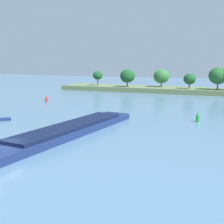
% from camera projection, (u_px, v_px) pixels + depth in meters
% --- Properties ---
extents(ground_plane, '(400.00, 400.00, 0.00)m').
position_uv_depth(ground_plane, '(10.00, 153.00, 37.09)').
color(ground_plane, slate).
extents(treeline_island, '(71.99, 14.69, 9.81)m').
position_uv_depth(treeline_island, '(159.00, 85.00, 114.44)').
color(treeline_island, '#66754C').
rests_on(treeline_island, ground).
extents(cargo_barge, '(8.32, 35.75, 5.64)m').
position_uv_depth(cargo_barge, '(61.00, 132.00, 45.04)').
color(cargo_barge, navy).
rests_on(cargo_barge, ground).
extents(channel_buoy_red, '(0.70, 0.70, 1.90)m').
position_uv_depth(channel_buoy_red, '(47.00, 99.00, 86.04)').
color(channel_buoy_red, red).
rests_on(channel_buoy_red, ground).
extents(channel_buoy_green, '(0.70, 0.70, 1.90)m').
position_uv_depth(channel_buoy_green, '(198.00, 118.00, 56.67)').
color(channel_buoy_green, green).
rests_on(channel_buoy_green, ground).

